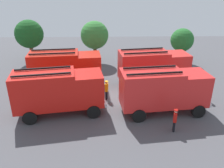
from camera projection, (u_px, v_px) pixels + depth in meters
ground_plane at (112, 97)px, 22.15m from camera, size 50.74×50.74×0.00m
fire_truck_0 at (58, 90)px, 18.69m from camera, size 7.50×3.69×3.88m
fire_truck_1 at (163, 89)px, 18.89m from camera, size 7.43×3.40×3.88m
fire_truck_2 at (65, 67)px, 23.52m from camera, size 7.42×3.37×3.88m
fire_truck_3 at (153, 66)px, 23.76m from camera, size 7.46×3.54×3.88m
firefighter_0 at (175, 119)px, 16.87m from camera, size 0.33×0.47×1.81m
firefighter_1 at (107, 89)px, 21.41m from camera, size 0.33×0.46×1.83m
firefighter_2 at (42, 86)px, 22.26m from camera, size 0.45×0.30×1.70m
firefighter_3 at (206, 91)px, 21.29m from camera, size 0.46×0.31×1.66m
firefighter_4 at (65, 86)px, 22.08m from camera, size 0.48×0.41×1.75m
tree_0 at (29, 34)px, 29.95m from camera, size 3.61×3.61×5.60m
tree_1 at (95, 35)px, 29.75m from camera, size 3.54×3.54×5.49m
tree_2 at (182, 40)px, 29.97m from camera, size 2.94×2.94×4.56m
traffic_cone_0 at (37, 93)px, 22.43m from camera, size 0.39×0.39×0.56m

